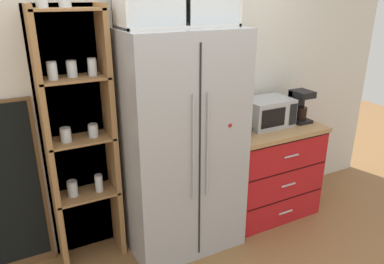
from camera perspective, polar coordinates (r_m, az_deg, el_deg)
name	(u,v)px	position (r m, az deg, el deg)	size (l,w,h in m)	color
ground_plane	(184,241)	(3.45, -1.23, -16.59)	(10.82, 10.82, 0.00)	olive
wall_back_cream	(162,94)	(3.21, -4.62, 5.96)	(5.11, 0.10, 2.55)	silver
refrigerator	(181,145)	(3.01, -1.69, -1.97)	(0.93, 0.65, 1.86)	#ADAFB5
pantry_shelf_column	(78,135)	(2.96, -17.26, -0.39)	(0.55, 0.30, 2.13)	brown
counter_cabinet	(268,170)	(3.71, 11.76, -5.80)	(0.94, 0.60, 0.92)	red
microwave	(267,112)	(3.51, 11.62, 3.03)	(0.44, 0.33, 0.26)	#ADAFB5
coffee_maker	(299,106)	(3.70, 16.29, 3.93)	(0.17, 0.20, 0.31)	black
mug_charcoal	(246,131)	(3.26, 8.42, 0.17)	(0.12, 0.08, 0.08)	#2D2D33
bottle_clear	(266,112)	(3.57, 11.43, 3.01)	(0.06, 0.06, 0.26)	silver
bottle_amber	(274,116)	(3.48, 12.69, 2.46)	(0.06, 0.06, 0.26)	brown
chalkboard_menu	(1,192)	(3.12, -27.49, -8.24)	(0.60, 0.04, 1.40)	brown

